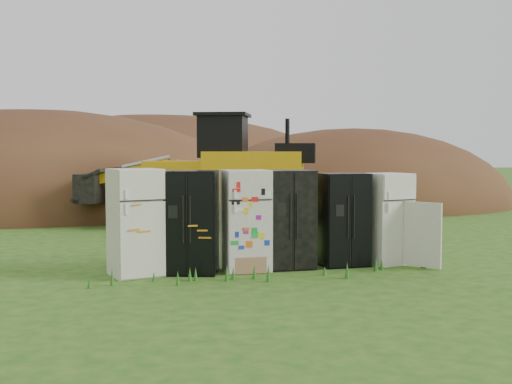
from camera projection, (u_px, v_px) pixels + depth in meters
ground at (270, 269)px, 11.66m from camera, size 120.00×120.00×0.00m
fridge_leftmost at (135, 222)px, 11.01m from camera, size 0.98×0.96×1.84m
fridge_black_side at (190, 222)px, 11.22m from camera, size 1.11×0.98×1.80m
fridge_sticker at (246, 220)px, 11.47m from camera, size 0.81×0.75×1.80m
fridge_dark_mid at (287, 219)px, 11.72m from camera, size 0.92×0.75×1.79m
fridge_black_right at (342, 219)px, 11.99m from camera, size 0.88×0.74×1.73m
fridge_open_door at (386, 218)px, 12.20m from camera, size 0.93×0.89×1.72m
wheel_loader at (195, 170)px, 18.20m from camera, size 7.12×4.77×3.19m
dirt_mound_right at (353, 206)px, 24.96m from camera, size 12.84×9.41×6.01m
dirt_mound_left at (37, 209)px, 23.72m from camera, size 16.91×12.69×7.31m
dirt_mound_back at (159, 198)px, 29.04m from camera, size 18.85×12.57×7.54m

